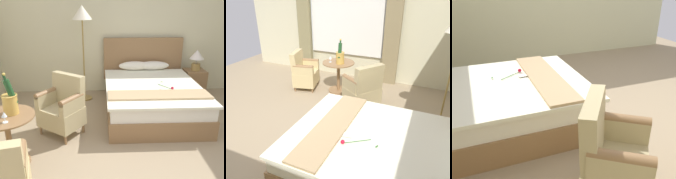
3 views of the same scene
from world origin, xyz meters
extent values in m
plane|color=#9B8668|center=(0.00, 0.00, 0.00)|extent=(7.14, 7.14, 0.00)
cube|color=beige|center=(0.00, 2.88, 1.39)|extent=(5.72, 0.12, 2.79)
cube|color=olive|center=(0.26, 1.65, 0.16)|extent=(1.60, 2.08, 0.31)
cube|color=white|center=(0.26, 1.65, 0.42)|extent=(1.56, 2.02, 0.21)
cube|color=white|center=(0.26, 1.59, 0.54)|extent=(1.64, 1.96, 0.04)
cube|color=tan|center=(0.26, 1.08, 0.57)|extent=(1.60, 0.37, 0.03)
cube|color=olive|center=(0.26, 2.73, 0.76)|extent=(1.68, 0.08, 0.89)
ellipsoid|color=white|center=(0.07, 2.53, 0.65)|extent=(0.67, 0.22, 0.18)
ellipsoid|color=white|center=(0.46, 2.53, 0.65)|extent=(0.68, 0.24, 0.20)
cylinder|color=#2D6628|center=(0.45, 1.46, 0.57)|extent=(0.20, 0.28, 0.01)
sphere|color=red|center=(0.54, 1.33, 0.59)|extent=(0.05, 0.05, 0.05)
ellipsoid|color=#33702D|center=(0.45, 1.69, 0.58)|extent=(0.05, 0.04, 0.01)
cube|color=white|center=(0.39, 1.32, 0.57)|extent=(0.09, 0.12, 0.00)
cube|color=olive|center=(1.34, 2.44, 0.28)|extent=(0.42, 0.39, 0.57)
sphere|color=tan|center=(1.56, 2.44, 0.41)|extent=(0.02, 0.02, 0.02)
cylinder|color=olive|center=(1.34, 2.44, 0.64)|extent=(0.18, 0.18, 0.14)
cylinder|color=#B7B2A8|center=(1.34, 2.44, 0.76)|extent=(0.02, 0.02, 0.10)
cone|color=silver|center=(1.34, 2.44, 0.90)|extent=(0.29, 0.29, 0.19)
cylinder|color=olive|center=(-0.98, 2.35, 0.01)|extent=(0.28, 0.28, 0.03)
cylinder|color=olive|center=(-0.98, 2.35, 0.82)|extent=(0.03, 0.03, 1.58)
cone|color=#EFE5C6|center=(-0.98, 2.35, 1.74)|extent=(0.38, 0.38, 0.26)
cylinder|color=olive|center=(-1.79, 0.23, 0.01)|extent=(0.45, 0.45, 0.03)
cylinder|color=olive|center=(-1.79, 0.23, 0.33)|extent=(0.07, 0.07, 0.66)
cylinder|color=olive|center=(-1.79, 0.23, 0.67)|extent=(0.70, 0.70, 0.02)
cylinder|color=gold|center=(-1.73, 0.29, 0.80)|extent=(0.18, 0.18, 0.24)
torus|color=gold|center=(-1.73, 0.29, 0.92)|extent=(0.19, 0.19, 0.02)
cylinder|color=white|center=(-1.73, 0.29, 0.90)|extent=(0.15, 0.15, 0.03)
cylinder|color=#1E4723|center=(-1.71, 0.30, 0.96)|extent=(0.15, 0.09, 0.32)
cylinder|color=#193D1E|center=(-1.76, 0.29, 1.15)|extent=(0.05, 0.03, 0.08)
sphere|color=gold|center=(-1.76, 0.29, 1.18)|extent=(0.04, 0.04, 0.04)
cylinder|color=white|center=(-1.73, 0.06, 0.68)|extent=(0.06, 0.06, 0.01)
cylinder|color=white|center=(-1.73, 0.06, 0.72)|extent=(0.01, 0.01, 0.07)
cone|color=white|center=(-1.73, 0.06, 0.78)|extent=(0.06, 0.06, 0.06)
cylinder|color=olive|center=(-1.58, 0.94, 0.07)|extent=(0.04, 0.04, 0.15)
cylinder|color=olive|center=(-1.16, 0.64, 0.07)|extent=(0.04, 0.04, 0.15)
cylinder|color=olive|center=(-1.35, 1.27, 0.07)|extent=(0.04, 0.04, 0.15)
cylinder|color=olive|center=(-0.93, 0.97, 0.07)|extent=(0.04, 0.04, 0.15)
cube|color=tan|center=(-1.26, 0.96, 0.29)|extent=(0.77, 0.74, 0.29)
cube|color=tan|center=(-1.14, 1.11, 0.68)|extent=(0.55, 0.45, 0.49)
cube|color=tan|center=(-1.47, 1.08, 0.54)|extent=(0.33, 0.42, 0.20)
cylinder|color=olive|center=(-1.47, 1.08, 0.64)|extent=(0.33, 0.42, 0.09)
cube|color=tan|center=(-1.07, 0.80, 0.54)|extent=(0.33, 0.42, 0.20)
cylinder|color=olive|center=(-1.07, 0.80, 0.64)|extent=(0.33, 0.42, 0.09)
cube|color=tan|center=(-1.42, -0.44, 0.50)|extent=(0.20, 0.45, 0.18)
cylinder|color=olive|center=(-1.42, -0.44, 0.59)|extent=(0.20, 0.45, 0.09)
camera|label=1|loc=(-0.63, -2.50, 2.03)|focal=40.00mm
camera|label=2|loc=(2.35, 2.08, 2.15)|focal=35.00mm
camera|label=3|loc=(-2.54, 1.90, 1.74)|focal=40.00mm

